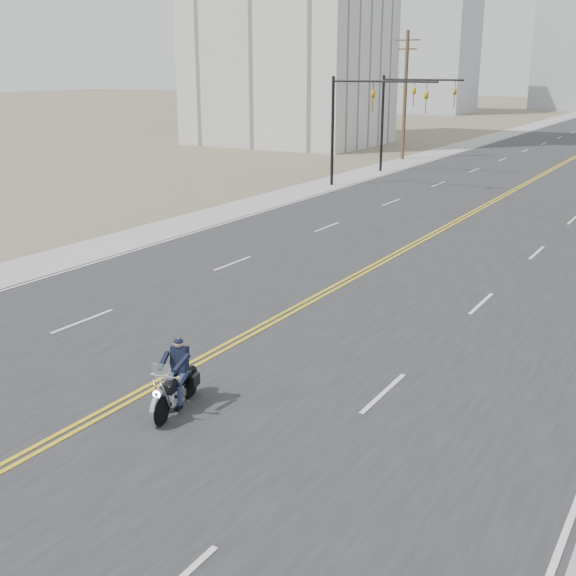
# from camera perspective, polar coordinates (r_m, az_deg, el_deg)

# --- Properties ---
(ground_plane) EXTENTS (400.00, 400.00, 0.00)m
(ground_plane) POSITION_cam_1_polar(r_m,az_deg,el_deg) (17.11, -13.91, -9.38)
(ground_plane) COLOR #776D56
(ground_plane) RESTS_ON ground
(sidewalk_left) EXTENTS (3.00, 200.00, 0.01)m
(sidewalk_left) POSITION_cam_1_polar(r_m,az_deg,el_deg) (84.12, 15.44, 11.27)
(sidewalk_left) COLOR #A5A5A0
(sidewalk_left) RESTS_ON ground
(traffic_mast_left) EXTENTS (7.10, 0.26, 7.00)m
(traffic_mast_left) POSITION_cam_1_polar(r_m,az_deg,el_deg) (47.24, 5.81, 13.81)
(traffic_mast_left) COLOR black
(traffic_mast_left) RESTS_ON ground
(traffic_mast_far) EXTENTS (6.10, 0.26, 7.00)m
(traffic_mast_far) POSITION_cam_1_polar(r_m,az_deg,el_deg) (54.70, 9.17, 14.03)
(traffic_mast_far) COLOR black
(traffic_mast_far) RESTS_ON ground
(utility_pole_left) EXTENTS (2.20, 0.30, 10.50)m
(utility_pole_left) POSITION_cam_1_polar(r_m,az_deg,el_deg) (63.28, 9.25, 14.95)
(utility_pole_left) COLOR brown
(utility_pole_left) RESTS_ON ground
(haze_bldg_a) EXTENTS (14.00, 12.00, 22.00)m
(haze_bldg_a) POSITION_cam_1_polar(r_m,az_deg,el_deg) (133.92, 11.27, 18.15)
(haze_bldg_a) COLOR #B7BCC6
(haze_bldg_a) RESTS_ON ground
(haze_bldg_f) EXTENTS (12.00, 12.00, 16.00)m
(haze_bldg_f) POSITION_cam_1_polar(r_m,az_deg,el_deg) (153.38, 7.71, 17.00)
(haze_bldg_f) COLOR #ADB2B7
(haze_bldg_f) RESTS_ON ground
(motorcyclist) EXTENTS (1.37, 2.26, 1.65)m
(motorcyclist) POSITION_cam_1_polar(r_m,az_deg,el_deg) (16.49, -8.97, -6.95)
(motorcyclist) COLOR black
(motorcyclist) RESTS_ON ground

